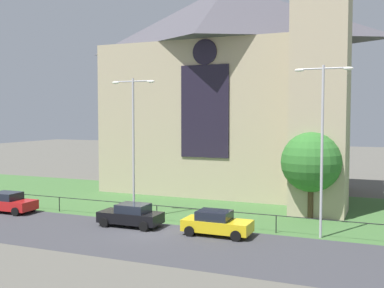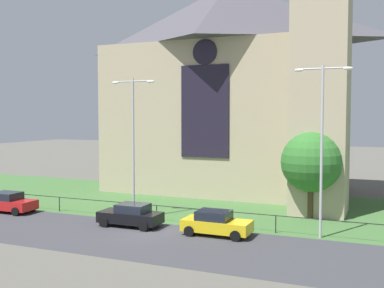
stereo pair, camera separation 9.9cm
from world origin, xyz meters
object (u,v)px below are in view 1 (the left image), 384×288
church_building (233,85)px  streetlamp_near (133,133)px  parked_car_black (131,215)px  tree_right_near (311,162)px  parked_car_red (8,202)px  streetlamp_far (322,132)px  parked_car_yellow (217,223)px

church_building → streetlamp_near: 15.43m
parked_car_black → tree_right_near: bearing=-146.7°
church_building → parked_car_black: bearing=-95.7°
tree_right_near → parked_car_red: size_ratio=1.46×
tree_right_near → streetlamp_far: bearing=-75.1°
parked_car_red → parked_car_black: bearing=-2.8°
church_building → parked_car_red: (-12.59, -16.24, -9.53)m
tree_right_near → parked_car_black: tree_right_near is taller
parked_car_black → streetlamp_far: bearing=-171.8°
tree_right_near → streetlamp_far: 5.93m
parked_car_yellow → streetlamp_near: bearing=164.8°
streetlamp_far → parked_car_red: size_ratio=2.43×
streetlamp_near → parked_car_yellow: 8.95m
streetlamp_near → streetlamp_far: 12.86m
streetlamp_near → parked_car_yellow: streetlamp_near is taller
streetlamp_near → streetlamp_far: streetlamp_far is taller
streetlamp_far → parked_car_yellow: bearing=-162.7°
streetlamp_near → parked_car_black: (0.88, -1.90, -5.41)m
streetlamp_near → parked_car_yellow: bearing=-15.1°
parked_car_red → streetlamp_far: bearing=2.8°
streetlamp_far → tree_right_near: bearing=104.9°
church_building → streetlamp_near: size_ratio=2.62×
church_building → streetlamp_near: (-2.54, -14.65, -4.12)m
parked_car_red → parked_car_black: size_ratio=1.00×
church_building → tree_right_near: bearing=-46.5°
tree_right_near → streetlamp_near: streetlamp_near is taller
tree_right_near → parked_car_red: bearing=-162.3°
parked_car_red → parked_car_yellow: bearing=-2.1°
tree_right_near → parked_car_black: 13.19m
church_building → tree_right_near: 14.38m
church_building → parked_car_black: size_ratio=6.15×
parked_car_black → church_building: bearing=-96.6°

